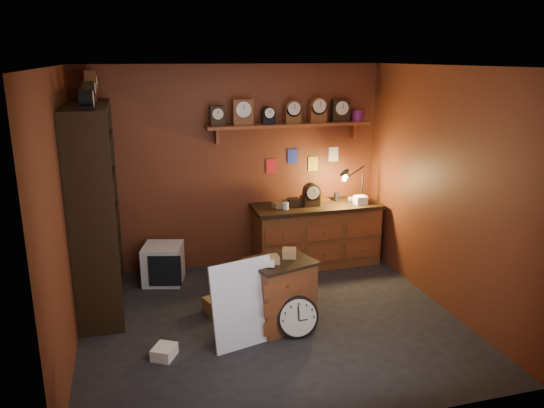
{
  "coord_description": "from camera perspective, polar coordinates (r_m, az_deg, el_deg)",
  "views": [
    {
      "loc": [
        -1.39,
        -5.02,
        2.79
      ],
      "look_at": [
        0.11,
        0.35,
        1.23
      ],
      "focal_mm": 35.0,
      "sensor_mm": 36.0,
      "label": 1
    }
  ],
  "objects": [
    {
      "name": "room_shell",
      "position": [
        5.43,
        0.03,
        4.26
      ],
      "size": [
        4.02,
        3.62,
        2.71
      ],
      "color": "maroon",
      "rests_on": "ground"
    },
    {
      "name": "floor_box_a",
      "position": [
        6.11,
        -5.84,
        -10.74
      ],
      "size": [
        0.34,
        0.31,
        0.17
      ],
      "primitive_type": "cube",
      "rotation": [
        0.0,
        0.0,
        0.32
      ],
      "color": "olive",
      "rests_on": "ground"
    },
    {
      "name": "shelving_unit",
      "position": [
        6.21,
        -18.79,
        0.43
      ],
      "size": [
        0.47,
        1.6,
        2.58
      ],
      "color": "black",
      "rests_on": "ground"
    },
    {
      "name": "low_cabinet",
      "position": [
        5.68,
        0.89,
        -9.24
      ],
      "size": [
        0.78,
        0.71,
        0.83
      ],
      "rotation": [
        0.0,
        0.0,
        0.29
      ],
      "color": "brown",
      "rests_on": "ground"
    },
    {
      "name": "big_round_clock",
      "position": [
        5.55,
        2.75,
        -12.06
      ],
      "size": [
        0.44,
        0.15,
        0.44
      ],
      "color": "black",
      "rests_on": "ground"
    },
    {
      "name": "floor",
      "position": [
        5.91,
        -0.11,
        -12.56
      ],
      "size": [
        4.0,
        4.0,
        0.0
      ],
      "primitive_type": "plane",
      "color": "black",
      "rests_on": "ground"
    },
    {
      "name": "workbench",
      "position": [
        7.32,
        4.76,
        -2.9
      ],
      "size": [
        1.74,
        0.66,
        1.36
      ],
      "color": "brown",
      "rests_on": "ground"
    },
    {
      "name": "floor_box_c",
      "position": [
        6.81,
        -4.86,
        -7.9
      ],
      "size": [
        0.26,
        0.25,
        0.16
      ],
      "primitive_type": "cube",
      "rotation": [
        0.0,
        0.0,
        0.41
      ],
      "color": "olive",
      "rests_on": "ground"
    },
    {
      "name": "white_panel",
      "position": [
        5.53,
        -3.01,
        -14.7
      ],
      "size": [
        0.69,
        0.35,
        0.88
      ],
      "primitive_type": "cube",
      "rotation": [
        -0.17,
        0.0,
        0.26
      ],
      "color": "silver",
      "rests_on": "ground"
    },
    {
      "name": "floor_box_b",
      "position": [
        5.37,
        -11.52,
        -15.33
      ],
      "size": [
        0.28,
        0.3,
        0.12
      ],
      "primitive_type": "cube",
      "rotation": [
        0.0,
        0.0,
        -0.52
      ],
      "color": "white",
      "rests_on": "ground"
    },
    {
      "name": "mini_fridge",
      "position": [
        6.91,
        -11.61,
        -6.32
      ],
      "size": [
        0.58,
        0.6,
        0.49
      ],
      "rotation": [
        0.0,
        0.0,
        -0.26
      ],
      "color": "silver",
      "rests_on": "ground"
    }
  ]
}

